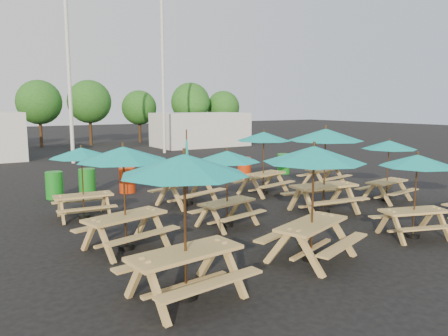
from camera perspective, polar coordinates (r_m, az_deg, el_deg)
ground at (r=13.85m, az=3.36°, el=-5.26°), size 120.00×120.00×0.00m
picnic_unit_0 at (r=7.11m, az=-5.19°, el=-0.74°), size 2.35×2.35×2.48m
picnic_unit_1 at (r=9.86m, az=-13.01°, el=0.98°), size 2.46×2.46×2.36m
picnic_unit_2 at (r=12.99m, az=-18.12°, el=1.38°), size 1.93×1.93×2.06m
picnic_unit_3 at (r=9.09m, az=11.65°, el=0.85°), size 2.66×2.66×2.43m
picnic_unit_4 at (r=11.50m, az=0.41°, el=0.93°), size 2.12×2.12×2.06m
picnic_unit_5 at (r=14.20m, az=-4.86°, el=-0.80°), size 2.31×2.14×2.45m
picnic_unit_6 at (r=11.49m, az=23.91°, el=0.28°), size 2.26×2.26×2.07m
picnic_unit_7 at (r=13.30m, az=13.12°, el=3.59°), size 2.51×2.51×2.56m
picnic_unit_8 at (r=15.80m, az=5.21°, el=3.64°), size 2.36×2.36×2.29m
picnic_unit_10 at (r=15.58m, az=20.74°, el=2.40°), size 2.00×2.00×2.08m
picnic_unit_11 at (r=17.79m, az=13.13°, el=3.64°), size 2.15×2.15×2.17m
waste_bin_0 at (r=16.24m, az=-21.28°, el=-2.10°), size 0.59×0.59×0.94m
waste_bin_1 at (r=16.57m, az=-17.44°, el=-1.72°), size 0.59×0.59×0.94m
waste_bin_2 at (r=16.57m, az=-12.53°, el=-1.54°), size 0.59×0.59×0.94m
waste_bin_3 at (r=19.26m, az=2.66°, el=0.01°), size 0.59×0.59×0.94m
waste_bin_4 at (r=20.79m, az=7.78°, el=0.56°), size 0.59×0.59×0.94m
mast_0 at (r=25.73m, az=-19.71°, el=13.97°), size 0.20×0.20×12.00m
mast_1 at (r=29.75m, az=-8.00°, el=13.53°), size 0.20×0.20×12.00m
event_tent_1 at (r=34.40m, az=-3.10°, el=5.05°), size 7.00×4.00×2.60m
tree_3 at (r=36.14m, az=-23.01°, el=7.90°), size 3.36×3.36×5.09m
tree_4 at (r=36.49m, az=-17.18°, el=8.27°), size 3.41×3.41×5.17m
tree_5 at (r=38.28m, az=-11.02°, el=7.74°), size 2.94×2.94×4.45m
tree_6 at (r=38.36m, az=-4.41°, el=8.55°), size 3.38×3.38×5.13m
tree_7 at (r=40.10m, az=-0.10°, el=7.94°), size 2.95×2.95×4.48m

